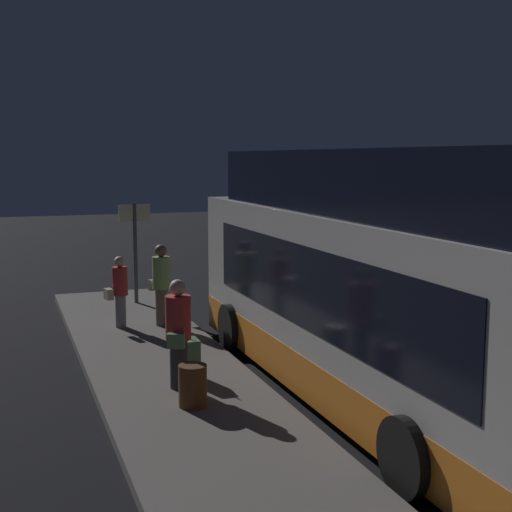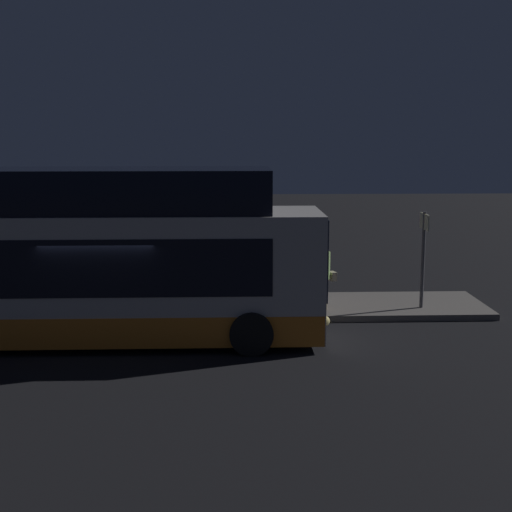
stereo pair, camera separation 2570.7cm
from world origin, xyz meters
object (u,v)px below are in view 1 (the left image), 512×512
object	(u,v)px
passenger_waiting	(161,282)
suitcase	(190,359)
trash_bin	(193,386)
passenger_with_bags	(178,330)
bus_lead	(371,291)
passenger_boarding	(119,289)
sign_post	(135,239)

from	to	relation	value
passenger_waiting	suitcase	world-z (taller)	passenger_waiting
trash_bin	passenger_with_bags	bearing A→B (deg)	-0.25
passenger_waiting	suitcase	distance (m)	4.12
bus_lead	passenger_with_bags	world-z (taller)	bus_lead
bus_lead	passenger_boarding	size ratio (longest dim) A/B	6.56
trash_bin	passenger_waiting	bearing A→B (deg)	-7.29
passenger_with_bags	sign_post	size ratio (longest dim) A/B	0.69
passenger_boarding	sign_post	size ratio (longest dim) A/B	0.61
bus_lead	passenger_with_bags	size ratio (longest dim) A/B	5.79
passenger_boarding	trash_bin	size ratio (longest dim) A/B	2.48
passenger_waiting	sign_post	world-z (taller)	sign_post
passenger_with_bags	trash_bin	distance (m)	1.13
sign_post	bus_lead	bearing A→B (deg)	-164.67
passenger_waiting	trash_bin	world-z (taller)	passenger_waiting
passenger_boarding	suitcase	xyz separation A→B (m)	(-4.15, -0.55, -0.53)
passenger_waiting	trash_bin	distance (m)	5.52
passenger_waiting	sign_post	size ratio (longest dim) A/B	0.70
passenger_with_bags	trash_bin	xyz separation A→B (m)	(-0.92, 0.00, -0.66)
bus_lead	sign_post	size ratio (longest dim) A/B	4.02
sign_post	trash_bin	xyz separation A→B (m)	(-8.16, 0.61, -1.35)
passenger_boarding	passenger_waiting	size ratio (longest dim) A/B	0.87
passenger_boarding	suitcase	size ratio (longest dim) A/B	1.73
passenger_boarding	passenger_waiting	world-z (taller)	passenger_waiting
trash_bin	passenger_boarding	bearing A→B (deg)	2.40
trash_bin	suitcase	bearing A→B (deg)	-12.85
passenger_with_bags	sign_post	world-z (taller)	sign_post
passenger_boarding	passenger_with_bags	xyz separation A→B (m)	(-4.61, -0.24, 0.11)
passenger_waiting	sign_post	bearing A→B (deg)	74.39
bus_lead	passenger_with_bags	distance (m)	3.21
sign_post	trash_bin	size ratio (longest dim) A/B	4.05
passenger_waiting	passenger_with_bags	size ratio (longest dim) A/B	1.01
suitcase	sign_post	world-z (taller)	sign_post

